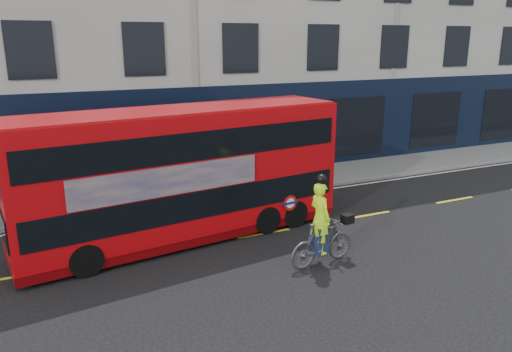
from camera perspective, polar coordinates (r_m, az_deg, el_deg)
ground at (r=14.50m, az=3.48°, el=-8.60°), size 120.00×120.00×0.00m
pavement at (r=20.08m, az=-5.27°, el=-1.52°), size 60.00×3.00×0.12m
kerb at (r=18.73m, az=-3.73°, el=-2.72°), size 60.00×0.12×0.13m
building_terrace at (r=25.43m, az=-10.85°, el=18.80°), size 50.00×10.07×15.00m
road_edge_line at (r=18.49m, az=-3.39°, el=-3.17°), size 58.00×0.10×0.01m
lane_dashes at (r=15.73m, az=0.90°, el=-6.57°), size 58.00×0.12×0.01m
bus at (r=14.93m, az=-8.21°, el=0.28°), size 10.04×3.46×3.97m
cyclist at (r=13.48m, az=7.52°, el=-6.70°), size 2.11×0.83×2.55m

